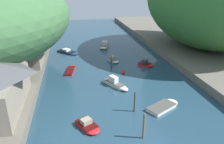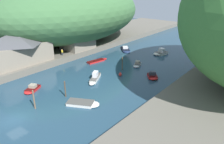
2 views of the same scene
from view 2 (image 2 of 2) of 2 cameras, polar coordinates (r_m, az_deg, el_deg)
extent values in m
plane|color=#234256|center=(54.17, 4.92, 1.70)|extent=(130.00, 130.00, 0.00)
cube|color=#666056|center=(70.35, -11.84, 6.82)|extent=(22.00, 120.00, 1.51)
ellipsoid|color=#3D6B3D|center=(70.85, -11.45, 15.25)|extent=(36.27, 50.78, 18.56)
cube|color=gray|center=(56.01, -23.52, 4.72)|extent=(9.76, 13.40, 4.63)
pyramid|color=#4C4C51|center=(55.15, -24.08, 8.25)|extent=(10.54, 14.47, 2.51)
cube|color=gray|center=(63.09, -9.01, 7.79)|extent=(6.87, 8.03, 3.90)
pyramid|color=brown|center=(62.46, -9.17, 10.29)|extent=(7.42, 8.67, 1.73)
cube|color=silver|center=(64.11, 12.73, 4.83)|extent=(3.08, 3.92, 0.66)
ellipsoid|color=silver|center=(62.94, 11.62, 4.60)|extent=(2.47, 2.25, 0.66)
cube|color=#504E4A|center=(64.01, 12.75, 5.13)|extent=(3.15, 4.00, 0.03)
cube|color=silver|center=(63.93, 12.86, 5.60)|extent=(1.80, 1.60, 1.10)
cube|color=red|center=(56.59, -4.27, 2.84)|extent=(2.27, 4.89, 0.37)
ellipsoid|color=red|center=(57.91, -2.39, 3.34)|extent=(1.79, 2.56, 0.37)
cube|color=#450A0A|center=(56.53, -4.27, 3.03)|extent=(2.32, 4.98, 0.03)
cube|color=white|center=(54.11, 6.65, 1.91)|extent=(2.28, 2.85, 0.54)
ellipsoid|color=white|center=(52.96, 6.41, 1.46)|extent=(1.72, 1.68, 0.54)
cube|color=#525252|center=(54.01, 6.67, 2.19)|extent=(2.33, 2.90, 0.03)
cube|color=#9E937F|center=(53.97, 6.70, 2.56)|extent=(1.25, 1.19, 0.71)
cube|color=silver|center=(37.40, -8.26, -8.04)|extent=(4.85, 4.00, 0.49)
ellipsoid|color=silver|center=(36.81, -5.01, -8.42)|extent=(2.90, 2.85, 0.49)
cube|color=#504E4A|center=(37.27, -8.28, -7.70)|extent=(4.95, 4.08, 0.03)
cube|color=navy|center=(66.91, 3.48, 5.97)|extent=(5.01, 5.05, 0.42)
ellipsoid|color=navy|center=(64.56, 3.78, 5.35)|extent=(3.20, 3.20, 0.42)
cube|color=black|center=(66.85, 3.49, 6.16)|extent=(5.11, 5.15, 0.03)
cube|color=silver|center=(66.92, 3.47, 6.42)|extent=(2.29, 2.30, 0.57)
cube|color=red|center=(44.42, -19.97, -4.14)|extent=(2.95, 3.46, 0.45)
ellipsoid|color=red|center=(43.31, -20.97, -4.98)|extent=(2.17, 2.10, 0.45)
cube|color=#450A0A|center=(44.32, -20.01, -3.86)|extent=(3.01, 3.53, 0.03)
cube|color=#9E937F|center=(44.27, -20.00, -3.46)|extent=(1.58, 1.50, 0.64)
cube|color=silver|center=(46.24, -4.39, -1.59)|extent=(3.43, 4.70, 0.63)
ellipsoid|color=silver|center=(44.21, -5.16, -2.79)|extent=(2.24, 2.65, 0.63)
cube|color=#504E4A|center=(46.11, -4.40, -1.21)|extent=(3.50, 4.80, 0.03)
cube|color=silver|center=(46.03, -4.37, -0.54)|extent=(1.61, 1.87, 1.08)
cube|color=red|center=(47.86, 10.49, -1.10)|extent=(3.06, 3.11, 0.56)
ellipsoid|color=red|center=(46.72, 10.81, -1.73)|extent=(2.13, 2.10, 0.56)
cube|color=#450A0A|center=(47.75, 10.51, -0.78)|extent=(3.12, 3.17, 0.03)
cube|color=#333842|center=(47.67, 10.52, -0.31)|extent=(1.54, 1.51, 0.80)
cylinder|color=brown|center=(37.35, -19.71, -6.88)|extent=(0.26, 0.26, 3.22)
sphere|color=brown|center=(36.60, -20.04, -4.60)|extent=(0.23, 0.23, 0.23)
cylinder|color=#4C3D2D|center=(39.68, -12.15, -4.43)|extent=(0.24, 0.24, 2.97)
sphere|color=#4C3D2D|center=(39.03, -12.33, -2.42)|extent=(0.21, 0.21, 0.21)
cylinder|color=#4C3D2D|center=(50.74, 2.70, 2.19)|extent=(0.22, 0.22, 3.12)
sphere|color=#4C3D2D|center=(50.21, 2.73, 3.91)|extent=(0.20, 0.20, 0.20)
sphere|color=red|center=(47.85, 2.17, -0.65)|extent=(0.68, 0.68, 0.68)
cone|color=red|center=(47.65, 2.18, -0.09)|extent=(0.34, 0.34, 0.34)
cylinder|color=#282D3D|center=(57.92, -12.94, 4.61)|extent=(0.13, 0.13, 0.85)
cylinder|color=#282D3D|center=(57.98, -12.78, 4.64)|extent=(0.13, 0.13, 0.85)
cube|color=gold|center=(57.73, -12.92, 5.32)|extent=(0.31, 0.42, 0.62)
sphere|color=beige|center=(57.62, -12.96, 5.72)|extent=(0.22, 0.22, 0.22)
cylinder|color=#282D3D|center=(52.01, -24.46, 1.08)|extent=(0.13, 0.13, 0.85)
cylinder|color=#282D3D|center=(52.08, -24.29, 1.14)|extent=(0.13, 0.13, 0.85)
cube|color=#B2231E|center=(51.81, -24.50, 1.87)|extent=(0.23, 0.38, 0.62)
sphere|color=tan|center=(51.67, -24.58, 2.30)|extent=(0.22, 0.22, 0.22)
camera|label=1|loc=(37.06, -57.80, 8.97)|focal=35.00mm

